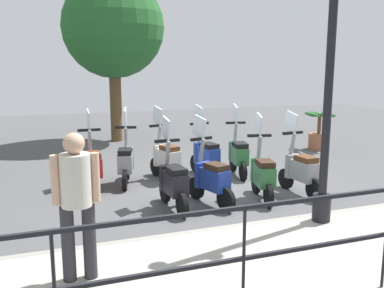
{
  "coord_description": "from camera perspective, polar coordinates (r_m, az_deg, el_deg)",
  "views": [
    {
      "loc": [
        -7.36,
        3.23,
        2.43
      ],
      "look_at": [
        0.2,
        0.5,
        0.9
      ],
      "focal_mm": 40.0,
      "sensor_mm": 36.0,
      "label": 1
    }
  ],
  "objects": [
    {
      "name": "ground_plane",
      "position": [
        8.4,
        3.7,
        -6.07
      ],
      "size": [
        28.0,
        28.0,
        0.0
      ],
      "primitive_type": "plane",
      "color": "#4C4C4F"
    },
    {
      "name": "promenade_walkway",
      "position": [
        5.8,
        16.57,
        -13.64
      ],
      "size": [
        2.2,
        20.0,
        0.15
      ],
      "color": "#A39E93",
      "rests_on": "ground_plane"
    },
    {
      "name": "lamp_post_near",
      "position": [
        6.26,
        17.74,
        6.79
      ],
      "size": [
        0.26,
        0.9,
        4.29
      ],
      "color": "black",
      "rests_on": "promenade_walkway"
    },
    {
      "name": "pedestrian_distant",
      "position": [
        4.61,
        -15.15,
        -6.65
      ],
      "size": [
        0.33,
        0.49,
        1.59
      ],
      "rotation": [
        0.0,
        0.0,
        3.1
      ],
      "color": "#28282D",
      "rests_on": "promenade_walkway"
    },
    {
      "name": "tree_distant",
      "position": [
        13.59,
        -10.45,
        15.01
      ],
      "size": [
        3.08,
        3.08,
        5.04
      ],
      "color": "brown",
      "rests_on": "ground_plane"
    },
    {
      "name": "potted_palm",
      "position": [
        12.68,
        16.54,
        1.32
      ],
      "size": [
        1.06,
        0.66,
        1.05
      ],
      "color": "#9E5B3D",
      "rests_on": "ground_plane"
    },
    {
      "name": "scooter_near_0",
      "position": [
        8.2,
        14.27,
        -3.29
      ],
      "size": [
        1.23,
        0.44,
        1.54
      ],
      "rotation": [
        0.0,
        0.0,
        0.09
      ],
      "color": "black",
      "rests_on": "ground_plane"
    },
    {
      "name": "scooter_near_1",
      "position": [
        7.74,
        9.39,
        -3.95
      ],
      "size": [
        1.22,
        0.51,
        1.54
      ],
      "rotation": [
        0.0,
        0.0,
        -0.23
      ],
      "color": "black",
      "rests_on": "ground_plane"
    },
    {
      "name": "scooter_near_2",
      "position": [
        7.38,
        2.53,
        -4.54
      ],
      "size": [
        1.2,
        0.54,
        1.54
      ],
      "rotation": [
        0.0,
        0.0,
        0.29
      ],
      "color": "black",
      "rests_on": "ground_plane"
    },
    {
      "name": "scooter_near_3",
      "position": [
        7.15,
        -2.52,
        -5.03
      ],
      "size": [
        1.23,
        0.44,
        1.54
      ],
      "rotation": [
        0.0,
        0.0,
        0.05
      ],
      "color": "black",
      "rests_on": "ground_plane"
    },
    {
      "name": "scooter_far_0",
      "position": [
        9.33,
        6.19,
        -1.34
      ],
      "size": [
        1.22,
        0.48,
        1.54
      ],
      "rotation": [
        0.0,
        0.0,
        -0.19
      ],
      "color": "black",
      "rests_on": "ground_plane"
    },
    {
      "name": "scooter_far_1",
      "position": [
        9.19,
        1.85,
        -1.46
      ],
      "size": [
        1.23,
        0.46,
        1.54
      ],
      "rotation": [
        0.0,
        0.0,
        0.16
      ],
      "color": "black",
      "rests_on": "ground_plane"
    },
    {
      "name": "scooter_far_2",
      "position": [
        8.93,
        -3.49,
        -1.83
      ],
      "size": [
        1.21,
        0.52,
        1.54
      ],
      "rotation": [
        0.0,
        0.0,
        0.25
      ],
      "color": "black",
      "rests_on": "ground_plane"
    },
    {
      "name": "scooter_far_3",
      "position": [
        8.71,
        -8.84,
        -2.28
      ],
      "size": [
        1.21,
        0.52,
        1.54
      ],
      "rotation": [
        0.0,
        0.0,
        -0.26
      ],
      "color": "black",
      "rests_on": "ground_plane"
    },
    {
      "name": "scooter_far_4",
      "position": [
        8.5,
        -13.14,
        -2.75
      ],
      "size": [
        1.23,
        0.44,
        1.54
      ],
      "rotation": [
        0.0,
        0.0,
        0.01
      ],
      "color": "black",
      "rests_on": "ground_plane"
    }
  ]
}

